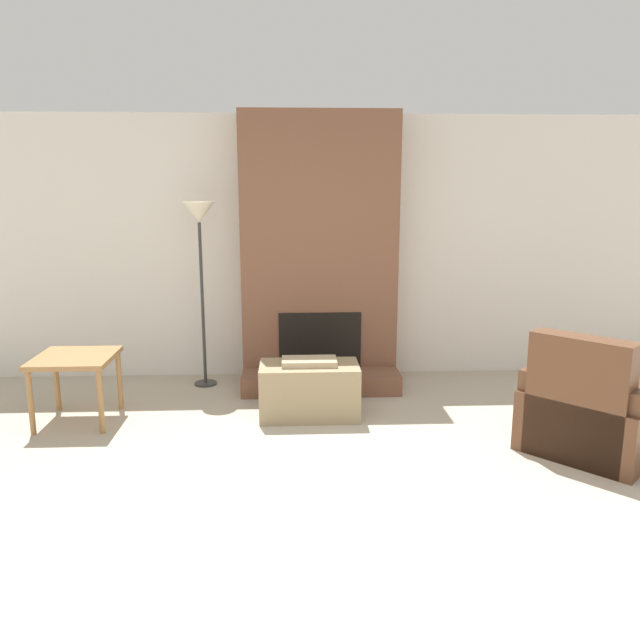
{
  "coord_description": "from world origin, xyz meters",
  "views": [
    {
      "loc": [
        -0.27,
        -3.13,
        1.92
      ],
      "look_at": [
        0.0,
        2.71,
        0.66
      ],
      "focal_mm": 35.0,
      "sensor_mm": 36.0,
      "label": 1
    }
  ],
  "objects_px": {
    "ottoman": "(309,389)",
    "side_table": "(75,365)",
    "armchair": "(590,414)",
    "floor_lamp_left": "(199,227)"
  },
  "relations": [
    {
      "from": "floor_lamp_left",
      "to": "armchair",
      "type": "bearing_deg",
      "value": -29.78
    },
    {
      "from": "ottoman",
      "to": "armchair",
      "type": "bearing_deg",
      "value": -22.13
    },
    {
      "from": "armchair",
      "to": "floor_lamp_left",
      "type": "bearing_deg",
      "value": 16.55
    },
    {
      "from": "ottoman",
      "to": "armchair",
      "type": "relative_size",
      "value": 0.7
    },
    {
      "from": "armchair",
      "to": "side_table",
      "type": "xyz_separation_m",
      "value": [
        -3.94,
        0.79,
        0.19
      ]
    },
    {
      "from": "side_table",
      "to": "floor_lamp_left",
      "type": "xyz_separation_m",
      "value": [
        0.92,
        0.94,
        1.05
      ]
    },
    {
      "from": "armchair",
      "to": "side_table",
      "type": "height_order",
      "value": "armchair"
    },
    {
      "from": "ottoman",
      "to": "floor_lamp_left",
      "type": "relative_size",
      "value": 0.47
    },
    {
      "from": "armchair",
      "to": "floor_lamp_left",
      "type": "height_order",
      "value": "floor_lamp_left"
    },
    {
      "from": "ottoman",
      "to": "side_table",
      "type": "xyz_separation_m",
      "value": [
        -1.92,
        -0.03,
        0.25
      ]
    }
  ]
}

